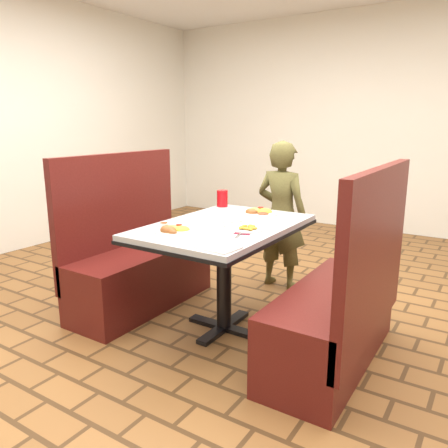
{
  "coord_description": "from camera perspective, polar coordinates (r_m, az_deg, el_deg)",
  "views": [
    {
      "loc": [
        1.5,
        -2.35,
        1.4
      ],
      "look_at": [
        0.0,
        0.0,
        0.75
      ],
      "focal_mm": 35.0,
      "sensor_mm": 36.0,
      "label": 1
    }
  ],
  "objects": [
    {
      "name": "room",
      "position": [
        2.83,
        -0.0,
        23.56
      ],
      "size": [
        7.0,
        7.04,
        2.82
      ],
      "color": "brown",
      "rests_on": "ground"
    },
    {
      "name": "dining_table",
      "position": [
        2.88,
        -0.0,
        -1.86
      ],
      "size": [
        0.81,
        1.21,
        0.75
      ],
      "color": "#B5B8BA",
      "rests_on": "ground"
    },
    {
      "name": "booth_bench_left",
      "position": [
        3.46,
        -11.27,
        -5.17
      ],
      "size": [
        0.47,
        1.2,
        1.17
      ],
      "color": "#591814",
      "rests_on": "ground"
    },
    {
      "name": "booth_bench_right",
      "position": [
        2.67,
        14.85,
        -10.95
      ],
      "size": [
        0.47,
        1.2,
        1.17
      ],
      "color": "#591814",
      "rests_on": "ground"
    },
    {
      "name": "diner_person",
      "position": [
        3.73,
        7.51,
        1.09
      ],
      "size": [
        0.48,
        0.33,
        1.26
      ],
      "primitive_type": "imported",
      "rotation": [
        0.0,
        0.0,
        3.07
      ],
      "color": "brown",
      "rests_on": "ground"
    },
    {
      "name": "near_dinner_plate",
      "position": [
        2.65,
        -6.57,
        -0.54
      ],
      "size": [
        0.25,
        0.25,
        0.08
      ],
      "rotation": [
        0.0,
        0.0,
        0.27
      ],
      "color": "white",
      "rests_on": "dining_table"
    },
    {
      "name": "far_dinner_plate",
      "position": [
        3.16,
        4.58,
        1.72
      ],
      "size": [
        0.28,
        0.28,
        0.07
      ],
      "rotation": [
        0.0,
        0.0,
        -0.21
      ],
      "color": "white",
      "rests_on": "dining_table"
    },
    {
      "name": "plantain_plate",
      "position": [
        2.69,
        3.12,
        -0.63
      ],
      "size": [
        0.19,
        0.19,
        0.03
      ],
      "rotation": [
        0.0,
        0.0,
        0.13
      ],
      "color": "white",
      "rests_on": "dining_table"
    },
    {
      "name": "maroon_napkin",
      "position": [
        2.64,
        2.59,
        -1.12
      ],
      "size": [
        0.12,
        0.12,
        0.0
      ],
      "primitive_type": "cube",
      "rotation": [
        0.0,
        0.0,
        0.21
      ],
      "color": "maroon",
      "rests_on": "dining_table"
    },
    {
      "name": "spoon_utensil",
      "position": [
        2.56,
        1.92,
        -1.49
      ],
      "size": [
        0.04,
        0.12,
        0.0
      ],
      "primitive_type": "cube",
      "rotation": [
        0.0,
        0.0,
        0.22
      ],
      "color": "silver",
      "rests_on": "dining_table"
    },
    {
      "name": "red_tumbler",
      "position": [
        3.45,
        -0.23,
        3.36
      ],
      "size": [
        0.09,
        0.09,
        0.13
      ],
      "primitive_type": "cylinder",
      "color": "red",
      "rests_on": "dining_table"
    },
    {
      "name": "paper_napkin",
      "position": [
        2.3,
        -0.76,
        -3.09
      ],
      "size": [
        0.23,
        0.18,
        0.01
      ],
      "primitive_type": "cube",
      "rotation": [
        0.0,
        0.0,
        -0.1
      ],
      "color": "white",
      "rests_on": "dining_table"
    },
    {
      "name": "knife_utensil",
      "position": [
        2.64,
        -6.0,
        -0.99
      ],
      "size": [
        0.05,
        0.17,
        0.0
      ],
      "primitive_type": "cube",
      "rotation": [
        0.0,
        0.0,
        0.22
      ],
      "color": "silver",
      "rests_on": "dining_table"
    },
    {
      "name": "fork_utensil",
      "position": [
        2.61,
        -6.37,
        -1.17
      ],
      "size": [
        0.08,
        0.12,
        0.0
      ],
      "primitive_type": "cube",
      "rotation": [
        0.0,
        0.0,
        -0.59
      ],
      "color": "silver",
      "rests_on": "dining_table"
    },
    {
      "name": "lettuce_shreds",
      "position": [
        2.89,
        1.31,
        0.15
      ],
      "size": [
        0.28,
        0.32,
        0.0
      ],
      "primitive_type": null,
      "color": "#7FBB4A",
      "rests_on": "dining_table"
    }
  ]
}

